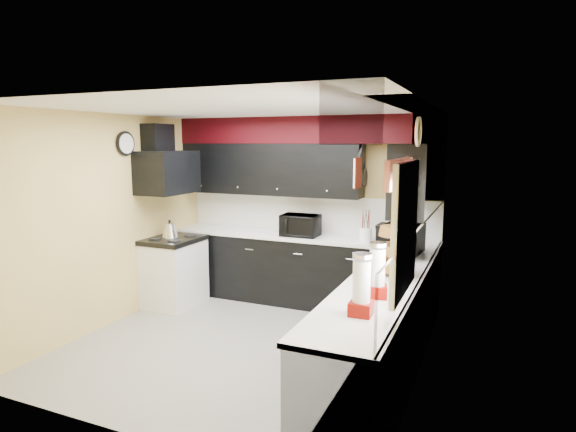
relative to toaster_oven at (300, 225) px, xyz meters
The scene contains 35 objects.
ground 1.80m from the toaster_oven, 91.30° to the right, with size 3.60×3.60×0.00m, color gray.
wall_back 0.40m from the toaster_oven, 95.15° to the left, with size 3.60×0.06×2.50m, color #E0C666.
wall_right 2.28m from the toaster_oven, 39.14° to the right, with size 0.06×3.60×2.50m, color #E0C666.
wall_left 2.34m from the toaster_oven, 141.88° to the right, with size 0.06×3.60×2.50m, color #E0C666.
ceiling 2.02m from the toaster_oven, 91.30° to the right, with size 3.60×3.60×0.06m, color white.
cab_back 0.63m from the toaster_oven, 117.78° to the left, with size 3.60×0.60×0.90m, color black.
cab_right 2.36m from the toaster_oven, 49.83° to the right, with size 0.60×3.00×0.90m, color black.
counter_back 0.18m from the toaster_oven, 117.78° to the left, with size 3.62×0.64×0.04m, color white.
counter_right 2.28m from the toaster_oven, 49.83° to the right, with size 0.64×3.02×0.04m, color white.
splash_back 0.37m from the toaster_oven, 95.29° to the left, with size 3.60×0.02×0.50m, color white.
splash_right 2.27m from the toaster_oven, 39.29° to the right, with size 0.02×3.60×0.50m, color white.
upper_back 0.91m from the toaster_oven, 160.67° to the left, with size 2.60×0.35×0.70m, color black.
upper_right 1.83m from the toaster_oven, 18.67° to the right, with size 0.35×1.80×0.70m, color black.
soffit_back 1.26m from the toaster_oven, 100.16° to the left, with size 3.60×0.36×0.35m, color black.
soffit_right 2.59m from the toaster_oven, 45.55° to the right, with size 0.36×3.24×0.35m, color black.
stove 1.80m from the toaster_oven, 155.82° to the right, with size 0.60×0.75×0.86m, color white.
cooktop 1.69m from the toaster_oven, 155.82° to the right, with size 0.62×0.77×0.06m, color black.
hood 1.86m from the toaster_oven, 156.50° to the right, with size 0.50×0.78×0.55m, color black.
hood_duct 2.16m from the toaster_oven, 158.11° to the right, with size 0.24×0.40×0.40m, color black.
window 2.96m from the toaster_oven, 53.15° to the right, with size 0.03×0.86×0.96m, color white, non-canonical shape.
valance 3.02m from the toaster_oven, 54.02° to the right, with size 0.04×0.88×0.20m, color red.
pan_top 1.22m from the toaster_oven, ahead, with size 0.03×0.22×0.40m, color black, non-canonical shape.
pan_mid 1.03m from the toaster_oven, ahead, with size 0.03×0.28×0.46m, color black, non-canonical shape.
pan_low 1.04m from the toaster_oven, 17.07° to the left, with size 0.03×0.24×0.42m, color black, non-canonical shape.
cut_board 1.08m from the toaster_oven, ahead, with size 0.03×0.26×0.35m, color white.
baskets 2.04m from the toaster_oven, 43.02° to the right, with size 0.27×0.27×0.50m, color brown, non-canonical shape.
clock 2.41m from the toaster_oven, 146.61° to the right, with size 0.03×0.30×0.30m, color black, non-canonical shape.
deco_plate 2.75m from the toaster_oven, 45.82° to the right, with size 0.03×0.24×0.24m, color white, non-canonical shape.
toaster_oven is the anchor object (origin of this frame).
microwave 1.52m from the toaster_oven, 20.84° to the right, with size 0.59×0.40×0.33m, color black.
utensil_crock 0.88m from the toaster_oven, ahead, with size 0.15×0.15×0.16m, color white.
knife_block 1.08m from the toaster_oven, ahead, with size 0.10×0.14×0.22m, color black.
kettle 1.73m from the toaster_oven, 157.00° to the right, with size 0.21×0.21×0.19m, color silver, non-canonical shape.
dispenser_a 2.61m from the toaster_oven, 54.64° to the right, with size 0.16×0.16×0.43m, color #5C0800, non-canonical shape.
dispenser_b 2.98m from the toaster_oven, 59.74° to the right, with size 0.16×0.16×0.44m, color #6E0003, non-canonical shape.
Camera 1 is at (2.36, -4.37, 2.16)m, focal length 30.00 mm.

